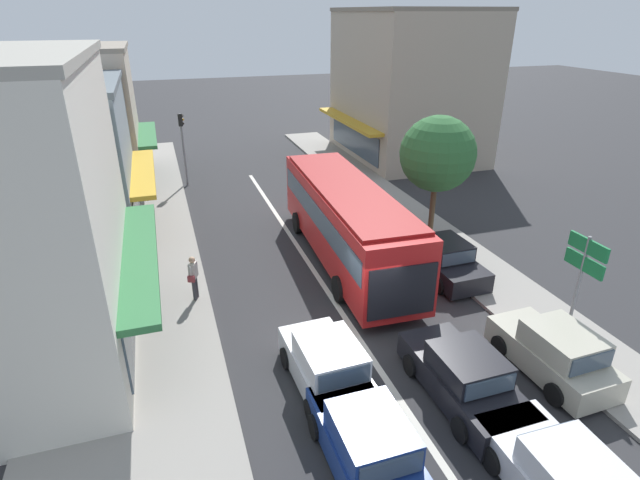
% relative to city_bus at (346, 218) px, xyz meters
% --- Properties ---
extents(ground_plane, '(140.00, 140.00, 0.00)m').
position_rel_city_bus_xyz_m(ground_plane, '(-1.53, -5.11, -1.88)').
color(ground_plane, '#2D2D30').
extents(lane_centre_line, '(0.20, 28.00, 0.01)m').
position_rel_city_bus_xyz_m(lane_centre_line, '(-1.53, -1.11, -1.88)').
color(lane_centre_line, silver).
rests_on(lane_centre_line, ground).
extents(sidewalk_left, '(5.20, 44.00, 0.14)m').
position_rel_city_bus_xyz_m(sidewalk_left, '(-8.33, 0.89, -1.81)').
color(sidewalk_left, gray).
rests_on(sidewalk_left, ground).
extents(kerb_right, '(2.80, 44.00, 0.12)m').
position_rel_city_bus_xyz_m(kerb_right, '(4.67, 0.89, -1.82)').
color(kerb_right, gray).
rests_on(kerb_right, ground).
extents(shopfront_mid_block, '(8.31, 8.18, 6.81)m').
position_rel_city_bus_xyz_m(shopfront_mid_block, '(-11.71, 6.27, 1.52)').
color(shopfront_mid_block, '#84939E').
rests_on(shopfront_mid_block, ground).
extents(shopfront_far_end, '(8.83, 7.42, 7.76)m').
position_rel_city_bus_xyz_m(shopfront_far_end, '(-11.71, 14.22, 1.99)').
color(shopfront_far_end, beige).
rests_on(shopfront_far_end, ground).
extents(building_right_far, '(8.86, 10.33, 9.65)m').
position_rel_city_bus_xyz_m(building_right_far, '(9.95, 14.38, 2.94)').
color(building_right_far, '#B2A38E').
rests_on(building_right_far, ground).
extents(city_bus, '(3.05, 10.95, 3.23)m').
position_rel_city_bus_xyz_m(city_bus, '(0.00, 0.00, 0.00)').
color(city_bus, red).
rests_on(city_bus, ground).
extents(sedan_behind_bus_near, '(1.94, 4.22, 1.47)m').
position_rel_city_bus_xyz_m(sedan_behind_bus_near, '(0.08, -8.55, -1.22)').
color(sedan_behind_bus_near, black).
rests_on(sedan_behind_bus_near, ground).
extents(hatchback_queue_gap_filler, '(1.84, 3.71, 1.54)m').
position_rel_city_bus_xyz_m(hatchback_queue_gap_filler, '(-3.23, -9.82, -1.17)').
color(hatchback_queue_gap_filler, navy).
rests_on(hatchback_queue_gap_filler, ground).
extents(hatchback_adjacent_lane_lead, '(1.92, 3.76, 1.54)m').
position_rel_city_bus_xyz_m(hatchback_adjacent_lane_lead, '(-3.21, -7.03, -1.17)').
color(hatchback_adjacent_lane_lead, silver).
rests_on(hatchback_adjacent_lane_lead, ground).
extents(parked_hatchback_kerb_front, '(1.91, 3.75, 1.54)m').
position_rel_city_bus_xyz_m(parked_hatchback_kerb_front, '(3.03, -8.45, -1.17)').
color(parked_hatchback_kerb_front, '#B7B29E').
rests_on(parked_hatchback_kerb_front, ground).
extents(parked_sedan_kerb_second, '(1.95, 4.23, 1.47)m').
position_rel_city_bus_xyz_m(parked_sedan_kerb_second, '(3.15, -2.29, -1.22)').
color(parked_sedan_kerb_second, black).
rests_on(parked_sedan_kerb_second, ground).
extents(traffic_light_downstreet, '(0.33, 0.24, 4.20)m').
position_rel_city_bus_xyz_m(traffic_light_downstreet, '(-5.44, 12.12, 0.97)').
color(traffic_light_downstreet, gray).
rests_on(traffic_light_downstreet, ground).
extents(directional_road_sign, '(0.10, 1.40, 3.60)m').
position_rel_city_bus_xyz_m(directional_road_sign, '(4.54, -7.39, 0.82)').
color(directional_road_sign, gray).
rests_on(directional_road_sign, ground).
extents(street_tree_right, '(3.22, 3.22, 5.56)m').
position_rel_city_bus_xyz_m(street_tree_right, '(4.36, 0.79, 2.06)').
color(street_tree_right, brown).
rests_on(street_tree_right, ground).
extents(pedestrian_with_handbag_near, '(0.41, 0.65, 1.63)m').
position_rel_city_bus_xyz_m(pedestrian_with_handbag_near, '(-6.20, -1.40, -0.81)').
color(pedestrian_with_handbag_near, '#333338').
rests_on(pedestrian_with_handbag_near, sidewalk_left).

